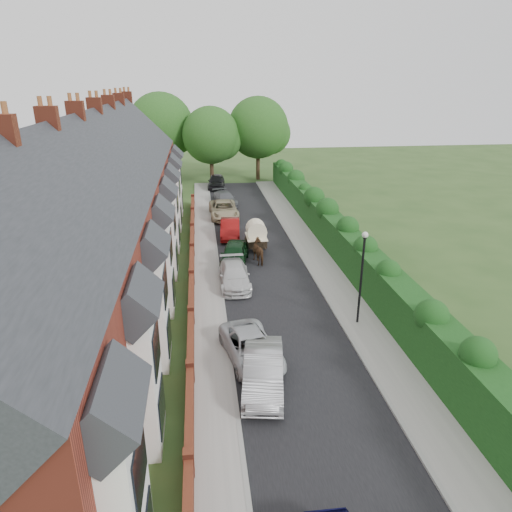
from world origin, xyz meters
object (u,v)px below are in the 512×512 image
(car_grey, at_px, (225,198))
(car_beige, at_px, (224,210))
(horse, at_px, (260,252))
(car_green, at_px, (235,254))
(car_black, at_px, (216,181))
(lamppost, at_px, (362,267))
(horse_cart, at_px, (256,234))
(car_red, at_px, (230,228))
(car_silver_b, at_px, (251,348))
(car_white, at_px, (234,276))
(car_silver_a, at_px, (263,371))

(car_grey, bearing_deg, car_beige, -106.95)
(horse, bearing_deg, car_green, -13.85)
(car_grey, relative_size, car_black, 0.95)
(lamppost, xyz_separation_m, horse_cart, (-3.98, 11.41, -1.89))
(car_red, height_order, horse_cart, horse_cart)
(car_black, bearing_deg, car_red, -83.74)
(car_green, relative_size, car_beige, 0.80)
(car_silver_b, distance_m, car_grey, 28.29)
(horse, bearing_deg, car_red, -88.89)
(car_green, xyz_separation_m, car_grey, (0.34, 16.41, -0.10))
(car_beige, bearing_deg, car_green, -91.08)
(horse, bearing_deg, horse_cart, -104.76)
(car_white, distance_m, car_grey, 20.00)
(car_beige, relative_size, horse_cart, 1.61)
(car_green, height_order, horse_cart, horse_cart)
(car_silver_a, bearing_deg, car_white, 100.80)
(car_black, bearing_deg, car_grey, -80.71)
(car_grey, height_order, horse, horse)
(horse, bearing_deg, car_beige, -95.63)
(car_beige, bearing_deg, lamppost, -75.83)
(car_black, distance_m, horse, 24.26)
(car_white, distance_m, horse_cart, 6.13)
(car_white, relative_size, car_grey, 1.02)
(lamppost, xyz_separation_m, car_red, (-5.66, 15.22, -2.57))
(car_grey, bearing_deg, car_silver_a, -102.45)
(car_white, bearing_deg, car_silver_a, -88.03)
(car_red, distance_m, horse, 6.15)
(car_white, height_order, car_green, car_green)
(car_white, distance_m, car_black, 27.79)
(horse, relative_size, horse_cart, 0.57)
(car_white, relative_size, car_red, 1.04)
(lamppost, xyz_separation_m, car_silver_b, (-5.97, -2.60, -2.65))
(car_green, distance_m, car_beige, 11.69)
(car_green, xyz_separation_m, car_black, (-0.22, 24.21, 0.05))
(horse_cart, bearing_deg, car_white, -110.24)
(car_green, bearing_deg, car_black, 101.18)
(car_grey, bearing_deg, car_silver_b, -103.03)
(car_green, relative_size, horse_cart, 1.29)
(car_silver_b, distance_m, car_white, 8.30)
(lamppost, bearing_deg, car_beige, 105.60)
(lamppost, height_order, car_red, lamppost)
(car_red, distance_m, car_grey, 10.47)
(car_white, xyz_separation_m, car_grey, (0.65, 19.99, -0.01))
(car_silver_a, bearing_deg, car_silver_b, 106.34)
(car_silver_a, xyz_separation_m, car_green, (-0.08, 13.88, -0.02))
(car_silver_b, relative_size, horse_cart, 1.37)
(car_white, bearing_deg, horse_cart, 69.60)
(car_grey, bearing_deg, horse, -96.86)
(car_green, height_order, horse, horse)
(car_red, relative_size, car_grey, 0.98)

